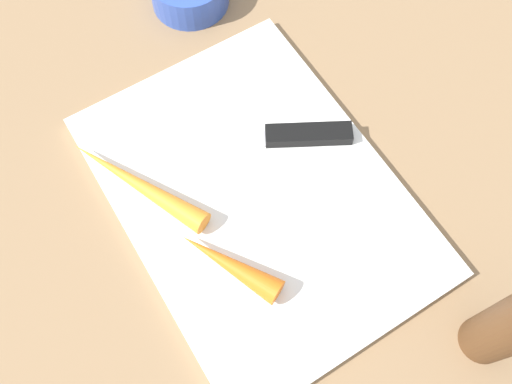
{
  "coord_description": "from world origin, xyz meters",
  "views": [
    {
      "loc": [
        0.19,
        -0.12,
        0.52
      ],
      "look_at": [
        0.0,
        0.0,
        0.01
      ],
      "focal_mm": 39.29,
      "sensor_mm": 36.0,
      "label": 1
    }
  ],
  "objects_px": {
    "carrot_long": "(137,183)",
    "carrot_short": "(229,264)",
    "cutting_board": "(256,194)",
    "knife": "(296,135)"
  },
  "relations": [
    {
      "from": "cutting_board",
      "to": "carrot_long",
      "type": "bearing_deg",
      "value": -123.93
    },
    {
      "from": "cutting_board",
      "to": "knife",
      "type": "bearing_deg",
      "value": 114.46
    },
    {
      "from": "cutting_board",
      "to": "carrot_short",
      "type": "xyz_separation_m",
      "value": [
        0.05,
        -0.06,
        0.02
      ]
    },
    {
      "from": "carrot_short",
      "to": "cutting_board",
      "type": "bearing_deg",
      "value": -76.27
    },
    {
      "from": "knife",
      "to": "carrot_long",
      "type": "height_order",
      "value": "carrot_long"
    },
    {
      "from": "knife",
      "to": "carrot_long",
      "type": "distance_m",
      "value": 0.17
    },
    {
      "from": "carrot_long",
      "to": "carrot_short",
      "type": "bearing_deg",
      "value": 170.41
    },
    {
      "from": "knife",
      "to": "carrot_short",
      "type": "xyz_separation_m",
      "value": [
        0.08,
        -0.13,
        0.01
      ]
    },
    {
      "from": "carrot_long",
      "to": "cutting_board",
      "type": "bearing_deg",
      "value": -149.88
    },
    {
      "from": "cutting_board",
      "to": "knife",
      "type": "xyz_separation_m",
      "value": [
        -0.03,
        0.07,
        0.01
      ]
    }
  ]
}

